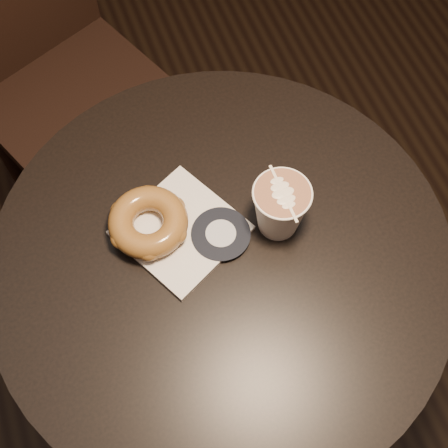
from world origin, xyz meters
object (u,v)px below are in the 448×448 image
object	(u,v)px
doughnut	(148,222)
cafe_table	(222,300)
chair	(43,49)
latte_cup	(280,209)
pastry_bag	(181,230)

from	to	relation	value
doughnut	cafe_table	bearing A→B (deg)	-40.88
chair	doughnut	size ratio (longest dim) A/B	8.28
latte_cup	doughnut	bearing A→B (deg)	162.96
cafe_table	chair	distance (m)	0.70
pastry_bag	latte_cup	world-z (taller)	latte_cup
pastry_bag	doughnut	size ratio (longest dim) A/B	1.33
chair	doughnut	xyz separation A→B (m)	(0.08, -0.61, 0.22)
cafe_table	doughnut	bearing A→B (deg)	139.12
pastry_bag	doughnut	distance (m)	0.05
chair	pastry_bag	bearing A→B (deg)	-102.11
latte_cup	cafe_table	bearing A→B (deg)	-169.02
cafe_table	doughnut	size ratio (longest dim) A/B	6.28
doughnut	latte_cup	bearing A→B (deg)	-17.04
cafe_table	latte_cup	bearing A→B (deg)	10.98
chair	latte_cup	world-z (taller)	chair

